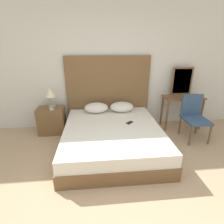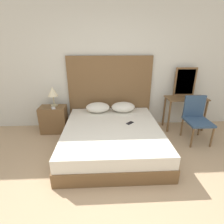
{
  "view_description": "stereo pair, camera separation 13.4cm",
  "coord_description": "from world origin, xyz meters",
  "views": [
    {
      "loc": [
        -0.33,
        -1.39,
        1.86
      ],
      "look_at": [
        -0.04,
        1.53,
        0.69
      ],
      "focal_mm": 28.0,
      "sensor_mm": 36.0,
      "label": 1
    },
    {
      "loc": [
        -0.19,
        -1.4,
        1.86
      ],
      "look_at": [
        -0.04,
        1.53,
        0.69
      ],
      "focal_mm": 28.0,
      "sensor_mm": 36.0,
      "label": 2
    }
  ],
  "objects": [
    {
      "name": "bed",
      "position": [
        -0.04,
        1.43,
        0.22
      ],
      "size": [
        1.76,
        1.94,
        0.44
      ],
      "color": "brown",
      "rests_on": "ground_plane"
    },
    {
      "name": "vanity_mirror",
      "position": [
        1.62,
        2.34,
        1.05
      ],
      "size": [
        0.47,
        0.03,
        0.62
      ],
      "color": "brown",
      "rests_on": "vanity_desk"
    },
    {
      "name": "ground_plane",
      "position": [
        0.0,
        0.0,
        0.0
      ],
      "size": [
        16.0,
        16.0,
        0.0
      ],
      "primitive_type": "plane",
      "color": "tan"
    },
    {
      "name": "table_lamp",
      "position": [
        -1.26,
        2.23,
        0.89
      ],
      "size": [
        0.21,
        0.21,
        0.42
      ],
      "color": "tan",
      "rests_on": "nightstand"
    },
    {
      "name": "wall_back",
      "position": [
        0.0,
        2.5,
        1.35
      ],
      "size": [
        10.0,
        0.06,
        2.7
      ],
      "color": "silver",
      "rests_on": "ground_plane"
    },
    {
      "name": "pillow_left",
      "position": [
        -0.32,
        2.17,
        0.55
      ],
      "size": [
        0.51,
        0.37,
        0.21
      ],
      "color": "silver",
      "rests_on": "bed"
    },
    {
      "name": "vanity_desk",
      "position": [
        1.62,
        2.17,
        0.58
      ],
      "size": [
        0.88,
        0.4,
        0.74
      ],
      "color": "brown",
      "rests_on": "ground_plane"
    },
    {
      "name": "nightstand",
      "position": [
        -1.29,
        2.16,
        0.29
      ],
      "size": [
        0.55,
        0.35,
        0.58
      ],
      "color": "brown",
      "rests_on": "ground_plane"
    },
    {
      "name": "pillow_right",
      "position": [
        0.23,
        2.17,
        0.55
      ],
      "size": [
        0.51,
        0.37,
        0.21
      ],
      "color": "silver",
      "rests_on": "bed"
    },
    {
      "name": "chair",
      "position": [
        1.64,
        1.69,
        0.5
      ],
      "size": [
        0.44,
        0.51,
        0.89
      ],
      "color": "#334C6B",
      "rests_on": "ground_plane"
    },
    {
      "name": "headboard",
      "position": [
        -0.04,
        2.43,
        0.8
      ],
      "size": [
        1.85,
        0.05,
        1.6
      ],
      "color": "brown",
      "rests_on": "ground_plane"
    },
    {
      "name": "phone_on_bed",
      "position": [
        0.3,
        1.56,
        0.45
      ],
      "size": [
        0.16,
        0.15,
        0.01
      ],
      "color": "black",
      "rests_on": "bed"
    },
    {
      "name": "phone_on_nightstand",
      "position": [
        -1.24,
        2.07,
        0.59
      ],
      "size": [
        0.13,
        0.17,
        0.01
      ],
      "color": "#B7B7BC",
      "rests_on": "nightstand"
    }
  ]
}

